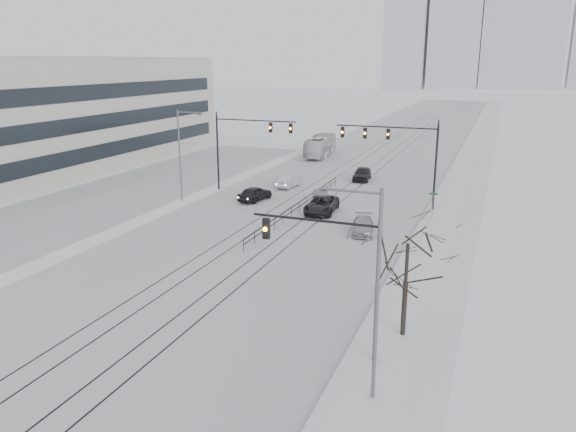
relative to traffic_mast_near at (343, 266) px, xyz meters
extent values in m
plane|color=white|center=(-10.79, -6.00, -4.56)|extent=(500.00, 500.00, 0.00)
cube|color=silver|center=(-10.79, 54.00, -4.55)|extent=(22.00, 260.00, 0.02)
cube|color=silver|center=(2.71, 54.00, -4.48)|extent=(5.00, 260.00, 0.16)
cube|color=gray|center=(0.26, 54.00, -4.50)|extent=(0.10, 260.00, 0.12)
cube|color=silver|center=(-30.79, 29.00, -4.55)|extent=(14.00, 60.00, 0.03)
cube|color=black|center=(-13.39, 34.00, -4.54)|extent=(0.10, 180.00, 0.01)
cube|color=black|center=(-11.99, 34.00, -4.54)|extent=(0.10, 180.00, 0.01)
cube|color=black|center=(-9.59, 34.00, -4.54)|extent=(0.10, 180.00, 0.01)
cube|color=black|center=(-8.19, 34.00, -4.54)|extent=(0.10, 180.00, 0.01)
cube|color=#B9B7AE|center=(-48.79, 29.00, 2.44)|extent=(20.00, 62.00, 14.00)
cube|color=black|center=(-38.77, 29.00, 2.44)|extent=(0.08, 58.00, 12.00)
cube|color=white|center=(-48.79, 29.00, 9.49)|extent=(20.20, 62.20, 0.12)
cube|color=#A8ADB9|center=(-40.79, 254.00, 22.94)|extent=(18.00, 18.00, 55.00)
cube|color=#A8ADB9|center=(-18.79, 262.00, 31.44)|extent=(22.00, 22.00, 72.00)
cube|color=#A8ADB9|center=(1.21, 270.00, 19.44)|extent=(16.00, 16.00, 48.00)
cube|color=#A8ADB9|center=(19.21, 278.00, 27.44)|extent=(20.00, 20.00, 64.00)
cylinder|color=black|center=(1.61, 0.00, -1.06)|extent=(0.20, 0.20, 7.00)
cylinder|color=black|center=(-1.39, 0.00, 2.04)|extent=(6.00, 0.12, 0.12)
cube|color=black|center=(-3.79, 0.00, 1.39)|extent=(0.32, 0.24, 1.00)
sphere|color=orange|center=(-3.79, -0.14, 1.39)|extent=(0.22, 0.22, 0.22)
cylinder|color=black|center=(0.71, 29.00, -0.56)|extent=(0.20, 0.20, 8.00)
cylinder|color=black|center=(-4.04, 29.00, 3.04)|extent=(9.50, 0.12, 0.12)
cube|color=black|center=(-8.19, 29.00, 2.39)|extent=(0.32, 0.24, 1.00)
sphere|color=orange|center=(-8.19, 28.86, 2.39)|extent=(0.22, 0.22, 0.22)
cube|color=black|center=(-5.99, 29.00, 2.39)|extent=(0.32, 0.24, 1.00)
sphere|color=orange|center=(-5.99, 28.86, 2.39)|extent=(0.22, 0.22, 0.22)
cube|color=black|center=(-3.79, 29.00, 2.39)|extent=(0.32, 0.24, 1.00)
sphere|color=orange|center=(-3.79, 28.86, 2.39)|extent=(0.22, 0.22, 0.22)
cylinder|color=black|center=(-22.29, 30.00, -0.56)|extent=(0.20, 0.20, 8.00)
cylinder|color=black|center=(-17.79, 30.00, 3.04)|extent=(9.00, 0.12, 0.12)
cube|color=black|center=(-13.89, 30.00, 2.39)|extent=(0.32, 0.24, 1.00)
sphere|color=orange|center=(-13.89, 29.86, 2.39)|extent=(0.22, 0.22, 0.22)
cube|color=black|center=(-16.09, 30.00, 2.39)|extent=(0.32, 0.24, 1.00)
sphere|color=orange|center=(-16.09, 29.86, 2.39)|extent=(0.22, 0.22, 0.22)
cylinder|color=#595B60|center=(2.21, -3.00, -0.06)|extent=(0.16, 0.16, 9.00)
cylinder|color=#595B60|center=(1.01, -3.00, 4.24)|extent=(2.40, 0.10, 0.10)
cube|color=#595B60|center=(-0.19, -3.00, 4.09)|extent=(0.50, 0.25, 0.18)
cylinder|color=#595B60|center=(-23.29, 24.00, -0.06)|extent=(0.16, 0.16, 9.00)
cylinder|color=#595B60|center=(-22.09, 24.00, 4.24)|extent=(2.40, 0.10, 0.10)
cube|color=#595B60|center=(-20.89, 24.00, 4.09)|extent=(0.50, 0.25, 0.18)
cylinder|color=black|center=(2.41, 3.00, -3.06)|extent=(0.26, 0.26, 3.00)
cylinder|color=black|center=(2.41, 3.00, -0.81)|extent=(0.18, 0.18, 2.50)
cube|color=black|center=(-10.79, 24.00, -3.61)|extent=(0.06, 24.00, 0.06)
cube|color=black|center=(-10.79, 24.00, -4.01)|extent=(0.06, 24.00, 0.06)
cylinder|color=#595B60|center=(1.01, 26.00, -3.36)|extent=(0.06, 0.06, 2.40)
cube|color=#0C4C19|center=(1.01, 26.00, -2.26)|extent=(0.70, 0.04, 0.18)
imported|color=black|center=(-16.41, 26.57, -3.83)|extent=(2.44, 4.53, 1.47)
imported|color=silver|center=(-15.45, 33.59, -3.85)|extent=(1.80, 4.41, 1.42)
imported|color=black|center=(-8.79, 24.57, -3.81)|extent=(2.90, 5.56, 1.49)
imported|color=#9C9EA3|center=(-3.73, 19.74, -3.95)|extent=(2.53, 4.46, 1.22)
imported|color=black|center=(-8.79, 40.14, -3.80)|extent=(2.25, 4.65, 1.53)
imported|color=silver|center=(-18.62, 54.76, -3.07)|extent=(3.41, 10.87, 2.98)
camera|label=1|loc=(6.22, -23.25, 9.04)|focal=35.00mm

